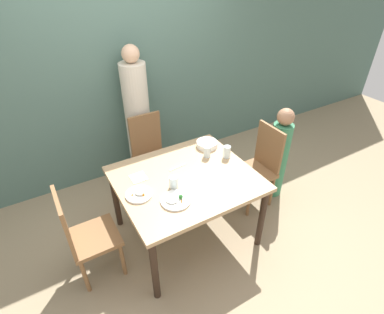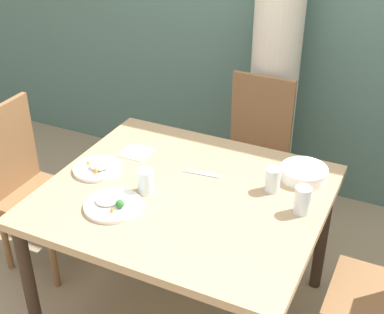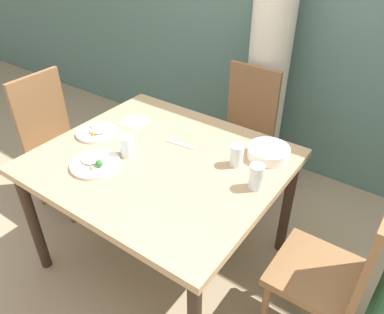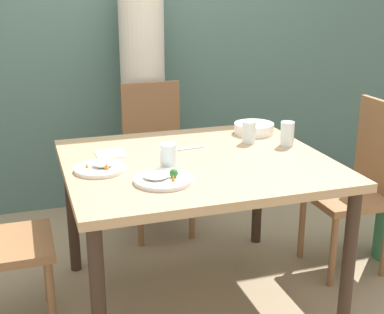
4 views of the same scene
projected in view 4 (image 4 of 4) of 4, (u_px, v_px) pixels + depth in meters
The scene contains 14 objects.
ground_plane at pixel (196, 297), 2.77m from camera, with size 10.00×10.00×0.00m, color #998466.
wall_back at pixel (130, 14), 3.65m from camera, with size 10.00×0.06×2.70m.
dining_table at pixel (196, 175), 2.56m from camera, with size 1.24×1.08×0.75m.
chair_adult_spot at pixel (156, 155), 3.42m from camera, with size 0.40×0.40×0.95m.
chair_child_spot at pixel (359, 183), 2.94m from camera, with size 0.40×0.40×0.95m.
person_adult at pixel (143, 102), 3.62m from camera, with size 0.29×0.29×1.67m.
bowl_curry at pixel (254, 128), 2.97m from camera, with size 0.22×0.22×0.06m.
plate_rice_adult at pixel (163, 179), 2.25m from camera, with size 0.25×0.25×0.06m.
plate_rice_child at pixel (101, 168), 2.38m from camera, with size 0.23×0.23×0.05m.
glass_water_tall at pixel (287, 134), 2.74m from camera, with size 0.07×0.07×0.12m.
glass_water_short at pixel (249, 132), 2.79m from camera, with size 0.07×0.07×0.11m.
glass_water_center at pixel (168, 156), 2.41m from camera, with size 0.08×0.08×0.11m.
napkin_folded at pixel (110, 154), 2.61m from camera, with size 0.14×0.14×0.01m.
fork_steel at pixel (187, 149), 2.69m from camera, with size 0.18×0.04×0.01m.
Camera 4 is at (-0.77, -2.28, 1.55)m, focal length 50.00 mm.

